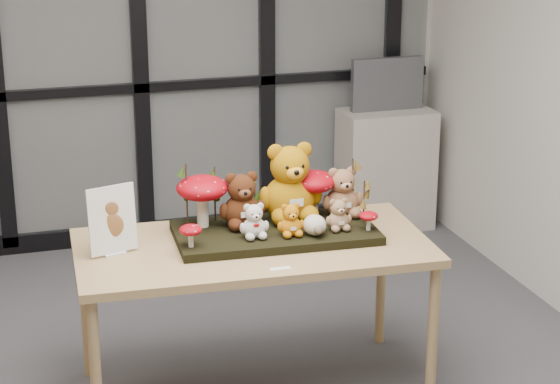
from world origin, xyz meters
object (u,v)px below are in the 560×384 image
object	(u,v)px
diorama_tray	(275,233)
bear_beige_small	(338,213)
plush_cream_hedgehog	(315,224)
mushroom_back_right	(313,191)
display_table	(253,257)
bear_pooh_yellow	(290,177)
mushroom_front_left	(191,235)
bear_white_bow	(254,219)
bear_brown_medium	(242,196)
bear_tan_back	(342,189)
mushroom_back_left	(202,199)
monitor	(387,84)
bear_small_yellow	(290,218)
sign_holder	(112,223)
mushroom_front_right	(369,220)
cabinet	(385,169)

from	to	relation	value
diorama_tray	bear_beige_small	bearing A→B (deg)	-15.34
plush_cream_hedgehog	mushroom_back_right	distance (m)	0.28
display_table	bear_pooh_yellow	distance (m)	0.43
mushroom_front_left	bear_white_bow	bearing A→B (deg)	6.50
bear_beige_small	bear_brown_medium	bearing A→B (deg)	159.65
bear_brown_medium	bear_tan_back	xyz separation A→B (m)	(0.50, 0.00, -0.01)
bear_pooh_yellow	bear_tan_back	size ratio (longest dim) A/B	1.54
mushroom_back_left	monitor	xyz separation A→B (m)	(1.69, 1.81, 0.07)
bear_white_bow	mushroom_front_left	bearing A→B (deg)	-170.42
bear_small_yellow	bear_beige_small	world-z (taller)	bear_small_yellow
bear_tan_back	sign_holder	bearing A→B (deg)	-172.27
mushroom_front_right	sign_holder	distance (m)	1.18
bear_small_yellow	mushroom_front_left	xyz separation A→B (m)	(-0.47, -0.01, -0.03)
bear_white_bow	monitor	world-z (taller)	monitor
plush_cream_hedgehog	mushroom_back_right	world-z (taller)	mushroom_back_right
mushroom_front_left	monitor	xyz separation A→B (m)	(1.80, 2.06, 0.15)
sign_holder	cabinet	world-z (taller)	sign_holder
mushroom_back_right	bear_brown_medium	bearing A→B (deg)	-173.82
diorama_tray	bear_pooh_yellow	distance (m)	0.28
mushroom_back_left	mushroom_front_left	world-z (taller)	mushroom_back_left
mushroom_front_left	monitor	world-z (taller)	monitor
bear_brown_medium	mushroom_front_right	distance (m)	0.61
mushroom_front_left	bear_brown_medium	bearing A→B (deg)	34.92
mushroom_front_left	cabinet	size ratio (longest dim) A/B	0.14
mushroom_front_right	cabinet	size ratio (longest dim) A/B	0.12
plush_cream_hedgehog	mushroom_back_right	bearing A→B (deg)	75.87
bear_white_bow	plush_cream_hedgehog	distance (m)	0.28
diorama_tray	mushroom_front_right	distance (m)	0.44
diorama_tray	cabinet	world-z (taller)	cabinet
diorama_tray	bear_brown_medium	size ratio (longest dim) A/B	3.22
bear_brown_medium	monitor	bearing A→B (deg)	53.98
cabinet	mushroom_back_left	bearing A→B (deg)	-133.25
diorama_tray	cabinet	distance (m)	2.39
bear_small_yellow	plush_cream_hedgehog	xyz separation A→B (m)	(0.11, -0.03, -0.03)
monitor	cabinet	bearing A→B (deg)	-90.00
bear_pooh_yellow	mushroom_back_right	distance (m)	0.15
diorama_tray	sign_holder	xyz separation A→B (m)	(-0.76, -0.00, 0.13)
diorama_tray	bear_tan_back	size ratio (longest dim) A/B	3.49
monitor	diorama_tray	bearing A→B (deg)	-125.15
bear_white_bow	mushroom_front_left	world-z (taller)	bear_white_bow
mushroom_back_right	plush_cream_hedgehog	bearing A→B (deg)	-107.20
mushroom_front_left	mushroom_front_right	size ratio (longest dim) A/B	1.15
diorama_tray	bear_brown_medium	bearing A→B (deg)	150.67
mushroom_back_left	sign_holder	bearing A→B (deg)	-162.99
mushroom_front_right	cabinet	world-z (taller)	mushroom_front_right
mushroom_front_right	plush_cream_hedgehog	bearing A→B (deg)	177.23
mushroom_front_right	monitor	distance (m)	2.30
bear_white_bow	mushroom_back_right	bearing A→B (deg)	33.23
mushroom_back_right	mushroom_front_right	size ratio (longest dim) A/B	2.47
display_table	mushroom_back_right	size ratio (longest dim) A/B	6.78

